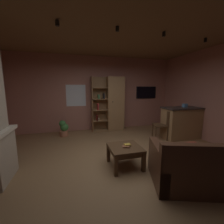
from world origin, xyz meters
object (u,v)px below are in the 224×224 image
bookshelf_cabinet (113,104)px  dining_chair (163,123)px  kitchen_bar_counter (184,122)px  potted_floor_plant (64,128)px  table_book_0 (126,147)px  table_book_1 (127,145)px  tissue_box (185,105)px  coffee_table (125,150)px  leather_couch (203,168)px  wall_mounted_tv (146,92)px

bookshelf_cabinet → dining_chair: bearing=-50.3°
kitchen_bar_counter → potted_floor_plant: size_ratio=2.70×
table_book_0 → table_book_1: 0.07m
tissue_box → table_book_0: 2.85m
coffee_table → dining_chair: size_ratio=0.71×
coffee_table → table_book_1: size_ratio=5.08×
bookshelf_cabinet → leather_couch: 3.75m
table_book_1 → coffee_table: bearing=-174.2°
tissue_box → potted_floor_plant: size_ratio=0.22×
tissue_box → bookshelf_cabinet: bearing=142.6°
leather_couch → table_book_1: (-0.98, 0.92, 0.16)m
tissue_box → wall_mounted_tv: bearing=105.1°
leather_couch → wall_mounted_tv: 4.14m
coffee_table → table_book_0: table_book_0 is taller
leather_couch → dining_chair: bearing=72.0°
coffee_table → tissue_box: bearing=26.0°
leather_couch → table_book_0: bearing=139.4°
wall_mounted_tv → table_book_1: bearing=-123.9°
table_book_0 → wall_mounted_tv: (2.02, 2.97, 1.00)m
bookshelf_cabinet → wall_mounted_tv: (1.51, 0.21, 0.43)m
table_book_1 → wall_mounted_tv: bearing=56.1°
bookshelf_cabinet → kitchen_bar_counter: size_ratio=1.40×
bookshelf_cabinet → tissue_box: bookshelf_cabinet is taller
bookshelf_cabinet → leather_couch: (0.52, -3.64, -0.71)m
leather_couch → wall_mounted_tv: size_ratio=2.05×
wall_mounted_tv → bookshelf_cabinet: bearing=-172.1°
leather_couch → coffee_table: 1.38m
leather_couch → potted_floor_plant: size_ratio=3.33×
tissue_box → coffee_table: size_ratio=0.18×
table_book_1 → dining_chair: (1.68, 1.24, 0.07)m
bookshelf_cabinet → table_book_1: size_ratio=15.90×
kitchen_bar_counter → leather_couch: kitchen_bar_counter is taller
kitchen_bar_counter → table_book_0: 2.79m
table_book_1 → leather_couch: bearing=-43.2°
dining_chair → wall_mounted_tv: size_ratio=1.05×
dining_chair → potted_floor_plant: (-3.06, 1.18, -0.26)m
wall_mounted_tv → potted_floor_plant: bearing=-171.4°
table_book_0 → wall_mounted_tv: 3.73m
wall_mounted_tv → coffee_table: bearing=-124.5°
leather_couch → tissue_box: bearing=55.6°
tissue_box → table_book_1: size_ratio=0.93×
kitchen_bar_counter → dining_chair: bearing=175.9°
potted_floor_plant → wall_mounted_tv: bearing=8.6°
table_book_0 → table_book_1: (0.05, 0.04, 0.02)m
bookshelf_cabinet → table_book_1: bearing=-99.5°
kitchen_bar_counter → wall_mounted_tv: 2.04m
kitchen_bar_counter → table_book_0: size_ratio=10.42×
leather_couch → potted_floor_plant: 4.09m
dining_chair → wall_mounted_tv: bearing=80.4°
bookshelf_cabinet → coffee_table: 2.85m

